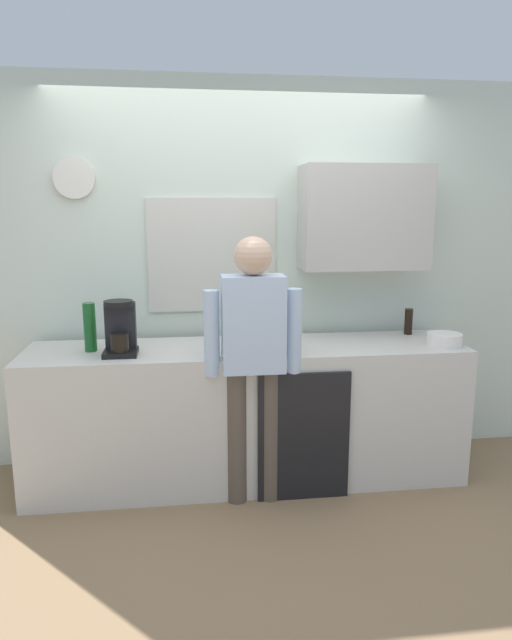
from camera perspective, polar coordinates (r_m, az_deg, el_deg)
The scene contains 12 objects.
ground_plane at distance 3.62m, azimuth -0.27°, elevation -17.72°, with size 8.00×8.00×0.00m, color #8C6D4C.
kitchen_counter at distance 3.70m, azimuth -0.86°, elevation -9.41°, with size 2.77×0.64×0.89m, color beige.
dishwasher_panel at distance 3.46m, azimuth 4.89°, elevation -11.78°, with size 0.56×0.02×0.80m, color black.
back_wall_assembly at distance 3.89m, azimuth -0.05°, elevation 5.47°, with size 4.37×0.42×2.60m.
coffee_maker at distance 3.45m, azimuth -13.65°, elevation -1.01°, with size 0.20×0.20×0.33m.
bottle_green_wine at distance 3.57m, azimuth -16.55°, elevation -0.70°, with size 0.07×0.07×0.30m, color #195923.
bottle_amber_beer at distance 3.38m, azimuth -2.76°, elevation -1.49°, with size 0.06×0.06×0.23m, color brown.
bottle_dark_sauce at distance 4.03m, azimuth 15.25°, elevation -0.14°, with size 0.06×0.06×0.18m, color black.
cup_yellow_cup at distance 3.66m, azimuth 1.43°, elevation -1.64°, with size 0.07×0.07×0.09m, color yellow.
mixing_bowl at distance 3.77m, azimuth 18.62°, elevation -1.89°, with size 0.22×0.22×0.08m, color white.
potted_plant at distance 3.45m, azimuth 0.82°, elevation -0.94°, with size 0.15×0.15×0.23m.
person_at_sink at distance 3.26m, azimuth -0.29°, elevation -3.00°, with size 0.57×0.22×1.60m.
Camera 1 is at (-0.39, -3.13, 1.76)m, focal length 31.46 mm.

